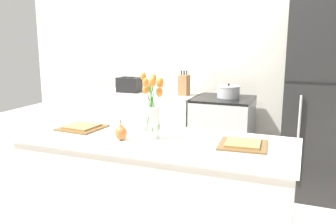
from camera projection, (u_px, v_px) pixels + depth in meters
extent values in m
cube|color=silver|center=(224.00, 53.00, 4.03)|extent=(5.20, 0.08, 2.70)
cube|color=silver|center=(155.00, 203.00, 2.40)|extent=(1.76, 0.62, 0.85)
cube|color=silver|center=(154.00, 140.00, 2.31)|extent=(1.80, 0.66, 0.03)
cube|color=silver|center=(127.00, 131.00, 4.23)|extent=(1.68, 0.60, 0.88)
cube|color=beige|center=(126.00, 93.00, 4.14)|extent=(1.68, 0.60, 0.03)
cube|color=#B2B5B7|center=(222.00, 140.00, 3.82)|extent=(0.60, 0.60, 0.88)
cube|color=black|center=(224.00, 99.00, 3.73)|extent=(0.60, 0.60, 0.02)
cube|color=black|center=(215.00, 152.00, 3.55)|extent=(0.42, 0.01, 0.29)
cube|color=black|center=(322.00, 102.00, 3.38)|extent=(0.68, 0.64, 1.84)
cube|color=black|center=(326.00, 83.00, 3.04)|extent=(0.67, 0.01, 0.01)
cylinder|color=#B2B5B7|center=(298.00, 139.00, 3.20)|extent=(0.02, 0.02, 0.80)
cylinder|color=silver|center=(151.00, 123.00, 2.27)|extent=(0.10, 0.10, 0.20)
cylinder|color=#4C9342|center=(154.00, 113.00, 2.25)|extent=(0.09, 0.01, 0.22)
ellipsoid|color=orange|center=(159.00, 92.00, 2.21)|extent=(0.04, 0.04, 0.06)
cylinder|color=#4C9342|center=(154.00, 108.00, 2.26)|extent=(0.06, 0.07, 0.28)
ellipsoid|color=orange|center=(160.00, 83.00, 2.25)|extent=(0.04, 0.04, 0.07)
cylinder|color=#4C9342|center=(152.00, 106.00, 2.26)|extent=(0.01, 0.08, 0.31)
ellipsoid|color=orange|center=(154.00, 78.00, 2.26)|extent=(0.03, 0.03, 0.05)
cylinder|color=#4C9342|center=(150.00, 110.00, 2.28)|extent=(0.06, 0.07, 0.24)
ellipsoid|color=orange|center=(148.00, 88.00, 2.29)|extent=(0.04, 0.04, 0.06)
cylinder|color=#4C9342|center=(150.00, 111.00, 2.26)|extent=(0.06, 0.02, 0.24)
ellipsoid|color=orange|center=(145.00, 90.00, 2.23)|extent=(0.04, 0.04, 0.05)
cylinder|color=#4C9342|center=(149.00, 105.00, 2.24)|extent=(0.05, 0.08, 0.33)
ellipsoid|color=orange|center=(143.00, 76.00, 2.18)|extent=(0.03, 0.03, 0.05)
cylinder|color=#4C9342|center=(150.00, 107.00, 2.23)|extent=(0.01, 0.13, 0.29)
ellipsoid|color=orange|center=(146.00, 82.00, 2.13)|extent=(0.04, 0.04, 0.06)
cylinder|color=#4C9342|center=(152.00, 108.00, 2.23)|extent=(0.04, 0.06, 0.30)
ellipsoid|color=orange|center=(153.00, 82.00, 2.16)|extent=(0.04, 0.04, 0.06)
ellipsoid|color=#C66B33|center=(121.00, 133.00, 2.24)|extent=(0.08, 0.08, 0.09)
cone|color=#C66B33|center=(121.00, 125.00, 2.23)|extent=(0.04, 0.04, 0.03)
cylinder|color=brown|center=(121.00, 122.00, 2.22)|extent=(0.01, 0.01, 0.02)
cube|color=brown|center=(82.00, 128.00, 2.53)|extent=(0.30, 0.30, 0.01)
cube|color=#A37A42|center=(82.00, 126.00, 2.53)|extent=(0.22, 0.22, 0.01)
cube|color=brown|center=(243.00, 145.00, 2.12)|extent=(0.30, 0.30, 0.01)
cube|color=#A37A42|center=(243.00, 143.00, 2.12)|extent=(0.22, 0.22, 0.01)
cube|color=black|center=(129.00, 85.00, 4.11)|extent=(0.26, 0.18, 0.17)
cube|color=black|center=(126.00, 77.00, 4.11)|extent=(0.05, 0.11, 0.01)
cube|color=black|center=(133.00, 78.00, 4.08)|extent=(0.05, 0.11, 0.01)
cube|color=black|center=(118.00, 82.00, 4.16)|extent=(0.02, 0.02, 0.02)
cylinder|color=#B2B5B7|center=(228.00, 92.00, 3.73)|extent=(0.23, 0.23, 0.11)
cylinder|color=#B2B5B7|center=(229.00, 86.00, 3.72)|extent=(0.24, 0.24, 0.01)
sphere|color=black|center=(229.00, 85.00, 3.71)|extent=(0.02, 0.02, 0.02)
cube|color=#A37547|center=(184.00, 85.00, 3.88)|extent=(0.10, 0.14, 0.22)
cylinder|color=black|center=(181.00, 73.00, 3.86)|extent=(0.01, 0.01, 0.05)
cylinder|color=black|center=(184.00, 73.00, 3.85)|extent=(0.01, 0.01, 0.05)
cylinder|color=black|center=(187.00, 73.00, 3.84)|extent=(0.01, 0.01, 0.05)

